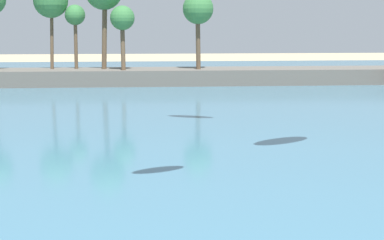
{
  "coord_description": "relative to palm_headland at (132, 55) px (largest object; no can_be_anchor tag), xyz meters",
  "views": [
    {
      "loc": [
        -1.95,
        -6.11,
        7.16
      ],
      "look_at": [
        -0.27,
        14.78,
        3.8
      ],
      "focal_mm": 58.17,
      "sensor_mm": 36.0,
      "label": 1
    }
  ],
  "objects": [
    {
      "name": "sea",
      "position": [
        3.1,
        -7.36,
        -3.34
      ],
      "size": [
        220.0,
        94.81,
        0.06
      ],
      "primitive_type": "cube",
      "color": "teal",
      "rests_on": "ground"
    },
    {
      "name": "palm_headland",
      "position": [
        0.0,
        0.0,
        0.0
      ],
      "size": [
        103.28,
        6.35,
        12.72
      ],
      "color": "#605B54",
      "rests_on": "ground"
    }
  ]
}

